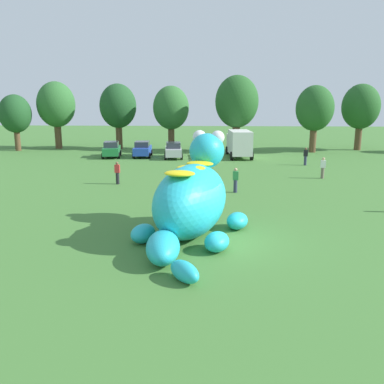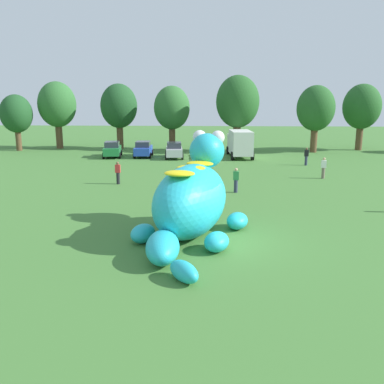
% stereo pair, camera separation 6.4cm
% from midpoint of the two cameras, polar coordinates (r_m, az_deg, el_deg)
% --- Properties ---
extents(ground_plane, '(160.00, 160.00, 0.00)m').
position_cam_midpoint_polar(ground_plane, '(18.96, 4.24, -6.87)').
color(ground_plane, '#427533').
extents(giant_inflatable_creature, '(5.74, 9.57, 4.75)m').
position_cam_midpoint_polar(giant_inflatable_creature, '(19.35, -0.03, -1.05)').
color(giant_inflatable_creature, '#23B2C6').
rests_on(giant_inflatable_creature, ground).
extents(car_green, '(2.40, 4.31, 1.72)m').
position_cam_midpoint_polar(car_green, '(46.74, -10.86, 5.80)').
color(car_green, '#1E7238').
rests_on(car_green, ground).
extents(car_blue, '(2.12, 4.19, 1.72)m').
position_cam_midpoint_polar(car_blue, '(46.39, -6.68, 5.89)').
color(car_blue, '#2347B7').
rests_on(car_blue, ground).
extents(car_silver, '(2.27, 4.26, 1.72)m').
position_cam_midpoint_polar(car_silver, '(45.13, -2.43, 5.77)').
color(car_silver, '#B7BABF').
rests_on(car_silver, ground).
extents(box_truck, '(2.76, 6.54, 2.95)m').
position_cam_midpoint_polar(box_truck, '(46.00, 6.61, 6.76)').
color(box_truck, silver).
rests_on(box_truck, ground).
extents(tree_far_left, '(3.84, 3.84, 6.82)m').
position_cam_midpoint_polar(tree_far_left, '(55.67, -22.99, 9.83)').
color(tree_far_left, brown).
rests_on(tree_far_left, ground).
extents(tree_left, '(4.75, 4.75, 8.43)m').
position_cam_midpoint_polar(tree_left, '(56.32, -18.03, 11.31)').
color(tree_left, brown).
rests_on(tree_left, ground).
extents(tree_mid_left, '(4.59, 4.59, 8.15)m').
position_cam_midpoint_polar(tree_mid_left, '(54.12, -9.99, 11.51)').
color(tree_mid_left, brown).
rests_on(tree_mid_left, ground).
extents(tree_centre_left, '(4.43, 4.43, 7.86)m').
position_cam_midpoint_polar(tree_centre_left, '(52.22, -2.75, 11.43)').
color(tree_centre_left, brown).
rests_on(tree_centre_left, ground).
extents(tree_centre, '(5.08, 5.08, 9.01)m').
position_cam_midpoint_polar(tree_centre, '(50.18, 6.33, 12.18)').
color(tree_centre, brown).
rests_on(tree_centre, ground).
extents(tree_centre_right, '(4.43, 4.43, 7.86)m').
position_cam_midpoint_polar(tree_centre_right, '(51.84, 16.69, 10.91)').
color(tree_centre_right, brown).
rests_on(tree_centre_right, ground).
extents(tree_mid_right, '(4.56, 4.56, 8.09)m').
position_cam_midpoint_polar(tree_mid_right, '(55.95, 22.35, 10.75)').
color(tree_mid_right, brown).
rests_on(tree_mid_right, ground).
extents(spectator_near_inflatable, '(0.38, 0.26, 1.71)m').
position_cam_midpoint_polar(spectator_near_inflatable, '(28.63, 6.12, 1.61)').
color(spectator_near_inflatable, '#2D334C').
rests_on(spectator_near_inflatable, ground).
extents(spectator_mid_field, '(0.38, 0.26, 1.71)m').
position_cam_midpoint_polar(spectator_mid_field, '(41.66, 15.48, 4.72)').
color(spectator_mid_field, '#2D334C').
rests_on(spectator_mid_field, ground).
extents(spectator_wandering, '(0.38, 0.26, 1.71)m').
position_cam_midpoint_polar(spectator_wandering, '(35.15, 17.68, 3.16)').
color(spectator_wandering, '#726656').
rests_on(spectator_wandering, ground).
extents(spectator_far_side, '(0.38, 0.26, 1.71)m').
position_cam_midpoint_polar(spectator_far_side, '(31.78, -10.10, 2.60)').
color(spectator_far_side, black).
rests_on(spectator_far_side, ground).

